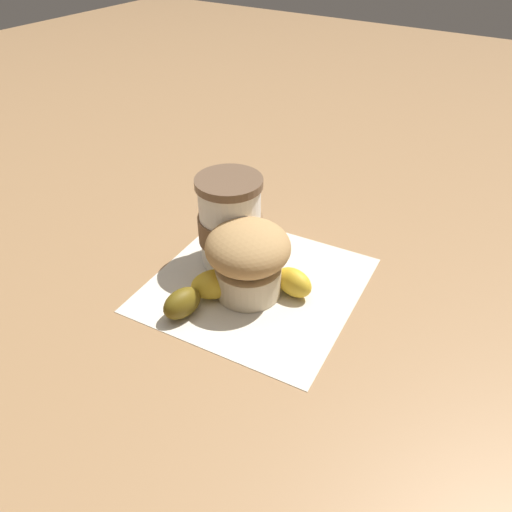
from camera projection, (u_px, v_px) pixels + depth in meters
ground_plane at (256, 285)px, 0.62m from camera, size 3.00×3.00×0.00m
paper_napkin at (256, 284)px, 0.62m from camera, size 0.26×0.26×0.00m
coffee_cup at (230, 223)px, 0.63m from camera, size 0.08×0.08×0.12m
muffin at (252, 259)px, 0.58m from camera, size 0.10×0.10×0.09m
banana at (236, 285)px, 0.59m from camera, size 0.14×0.15×0.04m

